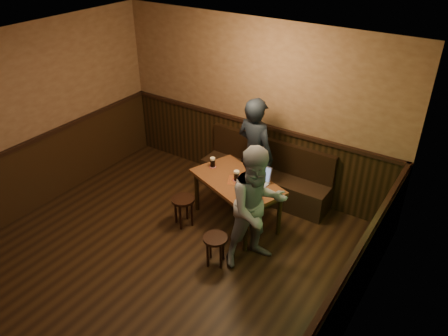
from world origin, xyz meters
The scene contains 12 objects.
room centered at (0.00, 0.22, 1.20)m, with size 5.04×6.04×2.84m.
bench centered at (0.38, 2.75, 0.31)m, with size 2.20×0.50×0.95m.
pub_table centered at (0.38, 1.85, 0.64)m, with size 1.56×1.21×0.74m.
stool_left centered at (-0.24, 1.35, 0.37)m, with size 0.42×0.42×0.46m.
stool_right centered at (0.64, 0.91, 0.35)m, with size 0.42×0.42×0.44m.
pint_left centered at (-0.14, 1.98, 0.81)m, with size 0.10×0.10×0.16m.
pint_mid centered at (0.37, 1.85, 0.81)m, with size 0.10×0.10×0.16m.
pint_right centered at (0.83, 1.65, 0.82)m, with size 0.11×0.11×0.18m.
laptop centered at (0.65, 1.98, 0.80)m, with size 0.37×0.30×0.25m.
menu centered at (0.86, 1.44, 0.74)m, with size 0.22×0.15×0.00m, color silver.
person_suit centered at (0.35, 2.41, 0.91)m, with size 0.66×0.44×1.82m, color black.
person_grey centered at (1.04, 1.28, 0.85)m, with size 0.83×0.65×1.71m, color gray.
Camera 1 is at (3.18, -2.73, 4.12)m, focal length 35.00 mm.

